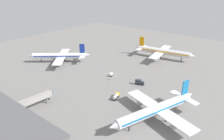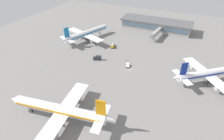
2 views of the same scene
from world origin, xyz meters
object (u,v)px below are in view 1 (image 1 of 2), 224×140
Objects in this scene: airplane_at_gate at (60,56)px; catering_truck at (139,82)px; ground_crew_worker at (109,79)px; safety_cone_near_gate at (192,83)px; airplane_taxiing at (163,51)px; pushback_tractor at (111,74)px; airplane_distant at (156,109)px; fuel_truck at (116,96)px.

catering_truck is (70.89, 5.47, -3.77)m from airplane_at_gate.
ground_crew_worker reaches higher than safety_cone_near_gate.
catering_truck is at bearing -86.97° from airplane_taxiing.
ground_crew_worker is at bearing 179.56° from catering_truck.
airplane_at_gate is 84.81m from airplane_taxiing.
airplane_taxiing reaches higher than pushback_tractor.
airplane_distant is 48.79m from ground_crew_worker.
airplane_distant is (36.78, -81.61, -0.14)m from airplane_taxiing.
fuel_truck is at bearing -120.81° from safety_cone_near_gate.
pushback_tractor is at bearing -154.58° from safety_cone_near_gate.
airplane_distant is (96.18, -21.09, 0.16)m from airplane_at_gate.
airplane_at_gate is 68.07× the size of safety_cone_near_gate.
safety_cone_near_gate is at bearing -161.20° from airplane_distant.
airplane_taxiing is 8.81× the size of catering_truck.
airplane_at_gate is at bearing -83.12° from airplane_distant.
airplane_distant is at bearing -90.45° from safety_cone_near_gate.
airplane_distant is 29.52× the size of ground_crew_worker.
airplane_at_gate reaches higher than catering_truck.
pushback_tractor is 53.10m from safety_cone_near_gate.
fuel_truck is 52.40m from safety_cone_near_gate.
catering_truck is at bearing -117.14° from airplane_distant.
pushback_tractor is at bearing -152.89° from ground_crew_worker.
airplane_distant reaches higher than fuel_truck.
safety_cone_near_gate is (37.15, -32.85, -5.47)m from airplane_taxiing.
airplane_taxiing is 56.38m from catering_truck.
airplane_at_gate is 24.46× the size of ground_crew_worker.
airplane_at_gate is at bearing -91.34° from ground_crew_worker.
catering_truck is 22.30m from pushback_tractor.
airplane_at_gate is at bearing 164.18° from catering_truck.
airplane_taxiing is 62.58m from ground_crew_worker.
airplane_at_gate is 6.21× the size of fuel_truck.
pushback_tractor reaches higher than safety_cone_near_gate.
airplane_distant reaches higher than pushback_tractor.
airplane_taxiing is 56.88m from pushback_tractor.
airplane_distant is 7.50× the size of fuel_truck.
catering_truck is at bearing -17.20° from fuel_truck.
fuel_truck is 3.94× the size of ground_crew_worker.
airplane_distant is at bearing 66.29° from ground_crew_worker.
airplane_taxiing is 7.92× the size of fuel_truck.
ground_crew_worker is 2.78× the size of safety_cone_near_gate.
airplane_at_gate is 8.52× the size of pushback_tractor.
catering_truck is at bearing 68.22° from pushback_tractor.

